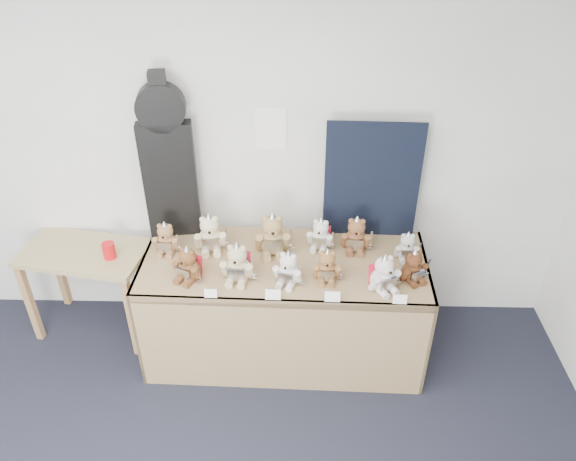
{
  "coord_description": "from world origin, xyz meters",
  "views": [
    {
      "loc": [
        1.07,
        -0.99,
        3.1
      ],
      "look_at": [
        1.0,
        1.92,
        1.13
      ],
      "focal_mm": 35.0,
      "sensor_mm": 36.0,
      "label": 1
    }
  ],
  "objects_px": {
    "guitar_case": "(168,160)",
    "teddy_front_far_left": "(188,265)",
    "teddy_front_far_right": "(384,275)",
    "teddy_back_right": "(356,236)",
    "teddy_front_left": "(238,264)",
    "teddy_front_end": "(414,267)",
    "teddy_front_right": "(327,267)",
    "teddy_front_centre": "(288,270)",
    "teddy_back_centre_left": "(273,236)",
    "teddy_back_left": "(210,235)",
    "teddy_back_end": "(407,247)",
    "red_cup": "(109,251)",
    "display_table": "(284,289)",
    "side_table": "(87,265)",
    "teddy_back_far_left": "(166,239)",
    "teddy_back_centre_right": "(320,235)"
  },
  "relations": [
    {
      "from": "guitar_case",
      "to": "teddy_front_far_left",
      "type": "relative_size",
      "value": 4.44
    },
    {
      "from": "display_table",
      "to": "teddy_back_left",
      "type": "distance_m",
      "value": 0.62
    },
    {
      "from": "teddy_back_left",
      "to": "teddy_back_end",
      "type": "bearing_deg",
      "value": -11.24
    },
    {
      "from": "teddy_front_right",
      "to": "teddy_front_far_right",
      "type": "bearing_deg",
      "value": -12.19
    },
    {
      "from": "teddy_front_left",
      "to": "side_table",
      "type": "bearing_deg",
      "value": 168.74
    },
    {
      "from": "teddy_front_far_right",
      "to": "teddy_back_left",
      "type": "distance_m",
      "value": 1.2
    },
    {
      "from": "teddy_front_centre",
      "to": "teddy_front_far_right",
      "type": "height_order",
      "value": "teddy_front_far_right"
    },
    {
      "from": "teddy_front_far_right",
      "to": "teddy_back_right",
      "type": "bearing_deg",
      "value": 81.15
    },
    {
      "from": "teddy_front_far_left",
      "to": "teddy_front_end",
      "type": "xyz_separation_m",
      "value": [
        1.44,
        0.02,
        -0.01
      ]
    },
    {
      "from": "side_table",
      "to": "teddy_back_right",
      "type": "bearing_deg",
      "value": 8.83
    },
    {
      "from": "teddy_front_far_right",
      "to": "teddy_front_right",
      "type": "bearing_deg",
      "value": 138.76
    },
    {
      "from": "teddy_front_far_right",
      "to": "teddy_back_end",
      "type": "xyz_separation_m",
      "value": [
        0.19,
        0.32,
        -0.02
      ]
    },
    {
      "from": "teddy_front_centre",
      "to": "teddy_back_centre_left",
      "type": "xyz_separation_m",
      "value": [
        -0.11,
        0.33,
        0.03
      ]
    },
    {
      "from": "side_table",
      "to": "teddy_back_centre_left",
      "type": "distance_m",
      "value": 1.4
    },
    {
      "from": "teddy_back_end",
      "to": "teddy_front_far_right",
      "type": "bearing_deg",
      "value": -120.32
    },
    {
      "from": "teddy_front_end",
      "to": "side_table",
      "type": "bearing_deg",
      "value": 145.95
    },
    {
      "from": "display_table",
      "to": "teddy_back_centre_right",
      "type": "xyz_separation_m",
      "value": [
        0.25,
        0.26,
        0.27
      ]
    },
    {
      "from": "teddy_back_end",
      "to": "guitar_case",
      "type": "bearing_deg",
      "value": 170.49
    },
    {
      "from": "side_table",
      "to": "teddy_front_far_right",
      "type": "distance_m",
      "value": 2.14
    },
    {
      "from": "teddy_back_centre_right",
      "to": "teddy_back_right",
      "type": "height_order",
      "value": "teddy_back_right"
    },
    {
      "from": "teddy_front_centre",
      "to": "teddy_front_far_right",
      "type": "xyz_separation_m",
      "value": [
        0.6,
        -0.05,
        0.01
      ]
    },
    {
      "from": "teddy_back_left",
      "to": "teddy_back_far_left",
      "type": "distance_m",
      "value": 0.3
    },
    {
      "from": "guitar_case",
      "to": "teddy_back_right",
      "type": "height_order",
      "value": "guitar_case"
    },
    {
      "from": "teddy_back_left",
      "to": "teddy_back_right",
      "type": "relative_size",
      "value": 1.07
    },
    {
      "from": "teddy_front_end",
      "to": "teddy_back_far_left",
      "type": "height_order",
      "value": "teddy_back_far_left"
    },
    {
      "from": "teddy_front_centre",
      "to": "teddy_back_left",
      "type": "relative_size",
      "value": 0.86
    },
    {
      "from": "teddy_back_left",
      "to": "teddy_back_end",
      "type": "distance_m",
      "value": 1.33
    },
    {
      "from": "teddy_back_right",
      "to": "teddy_front_end",
      "type": "bearing_deg",
      "value": -38.55
    },
    {
      "from": "teddy_back_left",
      "to": "teddy_front_end",
      "type": "bearing_deg",
      "value": -20.91
    },
    {
      "from": "teddy_front_far_left",
      "to": "teddy_front_right",
      "type": "bearing_deg",
      "value": 27.02
    },
    {
      "from": "teddy_front_far_right",
      "to": "teddy_back_left",
      "type": "relative_size",
      "value": 0.92
    },
    {
      "from": "display_table",
      "to": "teddy_front_far_right",
      "type": "bearing_deg",
      "value": -14.84
    },
    {
      "from": "side_table",
      "to": "teddy_back_end",
      "type": "bearing_deg",
      "value": 6.55
    },
    {
      "from": "teddy_back_right",
      "to": "teddy_back_end",
      "type": "height_order",
      "value": "teddy_back_right"
    },
    {
      "from": "teddy_back_right",
      "to": "teddy_back_far_left",
      "type": "xyz_separation_m",
      "value": [
        -1.3,
        -0.05,
        -0.01
      ]
    },
    {
      "from": "teddy_back_centre_right",
      "to": "teddy_front_left",
      "type": "bearing_deg",
      "value": -132.23
    },
    {
      "from": "teddy_front_far_left",
      "to": "side_table",
      "type": "bearing_deg",
      "value": -178.36
    },
    {
      "from": "red_cup",
      "to": "teddy_back_far_left",
      "type": "height_order",
      "value": "teddy_back_far_left"
    },
    {
      "from": "teddy_front_far_right",
      "to": "teddy_back_centre_right",
      "type": "xyz_separation_m",
      "value": [
        -0.38,
        0.44,
        -0.01
      ]
    },
    {
      "from": "guitar_case",
      "to": "teddy_back_left",
      "type": "distance_m",
      "value": 0.58
    },
    {
      "from": "teddy_front_left",
      "to": "teddy_front_far_right",
      "type": "height_order",
      "value": "teddy_front_left"
    },
    {
      "from": "red_cup",
      "to": "teddy_front_right",
      "type": "xyz_separation_m",
      "value": [
        1.5,
        -0.3,
        0.11
      ]
    },
    {
      "from": "display_table",
      "to": "teddy_back_centre_left",
      "type": "bearing_deg",
      "value": 113.76
    },
    {
      "from": "red_cup",
      "to": "teddy_front_far_left",
      "type": "relative_size",
      "value": 0.44
    },
    {
      "from": "red_cup",
      "to": "teddy_back_left",
      "type": "xyz_separation_m",
      "value": [
        0.71,
        0.02,
        0.13
      ]
    },
    {
      "from": "side_table",
      "to": "teddy_front_far_left",
      "type": "height_order",
      "value": "teddy_front_far_left"
    },
    {
      "from": "guitar_case",
      "to": "teddy_front_right",
      "type": "bearing_deg",
      "value": -34.15
    },
    {
      "from": "teddy_front_left",
      "to": "teddy_front_end",
      "type": "distance_m",
      "value": 1.12
    },
    {
      "from": "teddy_back_end",
      "to": "teddy_front_centre",
      "type": "bearing_deg",
      "value": -160.17
    },
    {
      "from": "side_table",
      "to": "teddy_front_far_right",
      "type": "bearing_deg",
      "value": -2.56
    }
  ]
}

